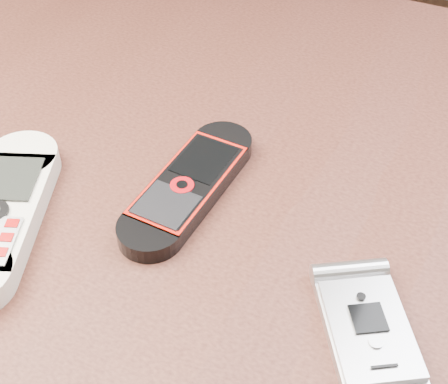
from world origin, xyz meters
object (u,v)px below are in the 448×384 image
Objects in this scene: nokia_black_red at (189,185)px; nokia_white at (0,213)px; table at (219,281)px; motorola_razr at (368,328)px.

nokia_white is at bearing -138.57° from nokia_black_red.
nokia_white is (-0.14, -0.09, 0.12)m from table.
nokia_white is 0.28m from motorola_razr.
nokia_black_red is at bearing 16.59° from nokia_white.
motorola_razr is (0.17, -0.07, -0.00)m from nokia_black_red.
motorola_razr is at bearing -17.67° from nokia_white.
motorola_razr reaches higher than table.
nokia_black_red is at bearing -173.67° from table.
table is 6.61× the size of nokia_white.
nokia_white is at bearing -145.95° from table.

